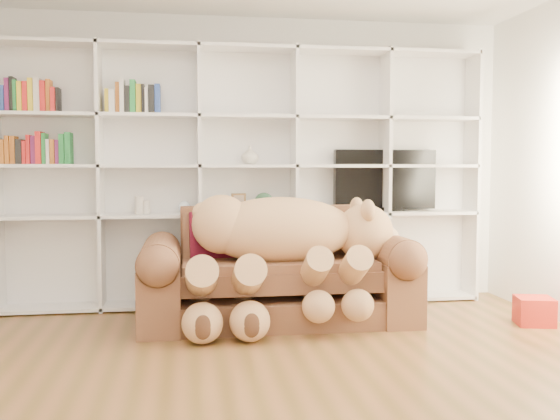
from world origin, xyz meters
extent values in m
plane|color=brown|center=(0.00, 0.00, 0.00)|extent=(5.00, 5.00, 0.00)
cube|color=white|center=(0.00, 2.50, 1.35)|extent=(5.00, 0.02, 2.70)
cube|color=white|center=(0.00, -2.50, 1.35)|extent=(5.00, 0.02, 2.70)
cube|color=white|center=(0.00, 2.46, 1.20)|extent=(4.40, 0.03, 2.40)
cube|color=white|center=(-1.32, 2.30, 1.20)|extent=(0.03, 0.35, 2.40)
cube|color=white|center=(-0.44, 2.30, 1.20)|extent=(0.03, 0.35, 2.40)
cube|color=white|center=(0.44, 2.30, 1.20)|extent=(0.03, 0.35, 2.40)
cube|color=white|center=(1.32, 2.30, 1.20)|extent=(0.03, 0.35, 2.40)
cube|color=white|center=(2.20, 2.30, 1.20)|extent=(0.03, 0.35, 2.40)
cube|color=white|center=(0.00, 2.30, 0.03)|extent=(4.40, 0.35, 0.03)
cube|color=white|center=(0.00, 2.30, 0.85)|extent=(4.40, 0.35, 0.03)
cube|color=white|center=(0.00, 2.30, 1.30)|extent=(4.40, 0.35, 0.03)
cube|color=white|center=(0.00, 2.30, 1.75)|extent=(4.40, 0.35, 0.03)
cube|color=white|center=(0.00, 2.30, 2.37)|extent=(4.40, 0.35, 0.03)
cube|color=brown|center=(0.18, 1.62, 0.11)|extent=(2.15, 0.87, 0.22)
cube|color=brown|center=(0.18, 1.60, 0.45)|extent=(1.59, 0.72, 0.31)
cube|color=brown|center=(0.18, 2.01, 0.66)|extent=(1.59, 0.20, 0.56)
cube|color=brown|center=(-0.78, 1.62, 0.28)|extent=(0.33, 0.97, 0.56)
cube|color=brown|center=(1.14, 1.62, 0.28)|extent=(0.33, 0.97, 0.56)
cylinder|color=brown|center=(-0.78, 1.62, 0.56)|extent=(0.33, 0.92, 0.33)
cylinder|color=brown|center=(1.14, 1.62, 0.56)|extent=(0.33, 0.92, 0.33)
ellipsoid|color=#E0B170|center=(0.19, 1.57, 0.77)|extent=(1.26, 0.61, 0.54)
sphere|color=#E0B170|center=(-0.28, 1.57, 0.83)|extent=(0.48, 0.48, 0.48)
sphere|color=#E0B170|center=(0.91, 1.57, 0.74)|extent=(0.48, 0.48, 0.48)
sphere|color=beige|center=(1.09, 1.57, 0.68)|extent=(0.24, 0.24, 0.24)
sphere|color=#452818|center=(1.19, 1.57, 0.67)|extent=(0.08, 0.08, 0.08)
ellipsoid|color=#E0B170|center=(0.89, 1.41, 0.94)|extent=(0.11, 0.19, 0.19)
ellipsoid|color=#E0B170|center=(0.89, 1.74, 0.94)|extent=(0.11, 0.19, 0.19)
sphere|color=#E0B170|center=(-0.44, 1.57, 0.93)|extent=(0.16, 0.16, 0.16)
cylinder|color=#E0B170|center=(0.41, 1.25, 0.48)|extent=(0.21, 0.58, 0.42)
cylinder|color=#E0B170|center=(0.71, 1.25, 0.48)|extent=(0.21, 0.58, 0.42)
cylinder|color=#E0B170|center=(-0.46, 1.25, 0.44)|extent=(0.24, 0.67, 0.49)
cylinder|color=#E0B170|center=(-0.11, 1.25, 0.44)|extent=(0.24, 0.67, 0.49)
sphere|color=#E0B170|center=(0.41, 1.06, 0.24)|extent=(0.25, 0.25, 0.25)
sphere|color=#E0B170|center=(0.71, 1.06, 0.24)|extent=(0.25, 0.25, 0.25)
sphere|color=#E0B170|center=(-0.46, 1.06, 0.16)|extent=(0.30, 0.30, 0.30)
sphere|color=#E0B170|center=(-0.11, 1.06, 0.16)|extent=(0.30, 0.30, 0.30)
cube|color=maroon|center=(-0.33, 1.82, 0.69)|extent=(0.44, 0.27, 0.44)
cube|color=red|center=(2.24, 1.21, 0.11)|extent=(0.34, 0.33, 0.23)
cube|color=black|center=(1.34, 2.35, 1.17)|extent=(1.00, 0.08, 0.57)
cube|color=black|center=(1.34, 2.35, 0.89)|extent=(0.33, 0.18, 0.04)
cube|color=brown|center=(-0.08, 2.30, 0.96)|extent=(0.14, 0.06, 0.17)
sphere|color=#2D583E|center=(0.15, 2.30, 0.96)|extent=(0.19, 0.19, 0.19)
cylinder|color=beige|center=(-0.99, 2.30, 0.94)|extent=(0.08, 0.08, 0.16)
cylinder|color=beige|center=(-0.92, 2.30, 0.93)|extent=(0.07, 0.07, 0.12)
sphere|color=white|center=(-0.58, 2.30, 0.93)|extent=(0.11, 0.11, 0.11)
imported|color=beige|center=(0.02, 2.30, 1.40)|extent=(0.17, 0.17, 0.17)
camera|label=1|loc=(-0.57, -3.45, 1.29)|focal=40.00mm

